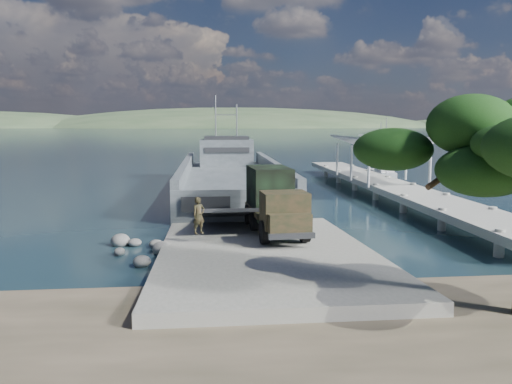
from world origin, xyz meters
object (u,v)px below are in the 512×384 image
Objects in this scene: sailboat_far at (380,173)px; sailboat_near at (385,174)px; soldier at (199,223)px; overhang_tree at (510,155)px; pier at (383,177)px; landing_craft at (230,184)px; military_truck at (274,201)px.

sailboat_near is at bearing -76.13° from sailboat_far.
overhang_tree reaches higher than soldier.
sailboat_near reaches higher than sailboat_far.
sailboat_near is at bearing 23.76° from soldier.
overhang_tree is at bearing -100.45° from sailboat_far.
pier is at bearing -104.39° from sailboat_far.
landing_craft reaches higher than overhang_tree.
pier is at bearing -11.17° from landing_craft.
soldier is at bearing -96.63° from landing_craft.
soldier is 39.65m from sailboat_far.
landing_craft reaches higher than sailboat_far.
soldier is 0.28× the size of sailboat_far.
soldier is 0.25× the size of overhang_tree.
pier is 6.63× the size of sailboat_far.
pier is 15.08m from sailboat_near.
pier is at bearing -101.30° from sailboat_near.
sailboat_near is (5.31, 14.06, -1.21)m from pier.
sailboat_near reaches higher than military_truck.
sailboat_far is 0.88× the size of overhang_tree.
military_truck is 4.06× the size of soldier.
landing_craft is 22.53m from sailboat_far.
landing_craft reaches higher than sailboat_near.
pier is 5.83× the size of overhang_tree.
sailboat_near is at bearing 74.83° from overhang_tree.
pier is at bearing 15.76° from soldier.
pier is at bearing 49.18° from military_truck.
landing_craft is at bearing 168.52° from pier.
sailboat_near reaches higher than overhang_tree.
overhang_tree reaches higher than pier.
landing_craft is (-13.63, 2.77, -0.76)m from pier.
landing_craft is 22.05m from sailboat_near.
pier is 1.28× the size of landing_craft.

